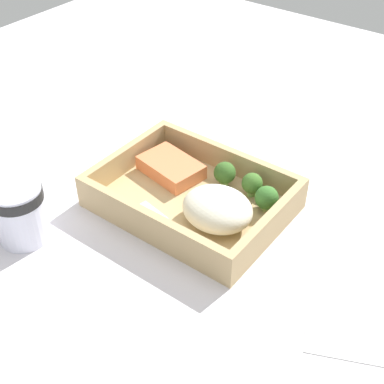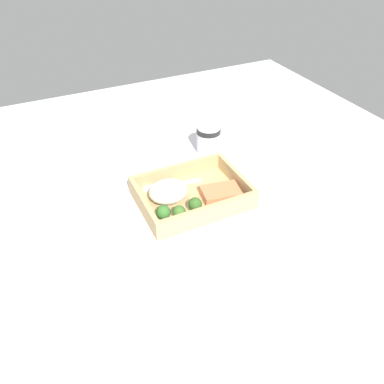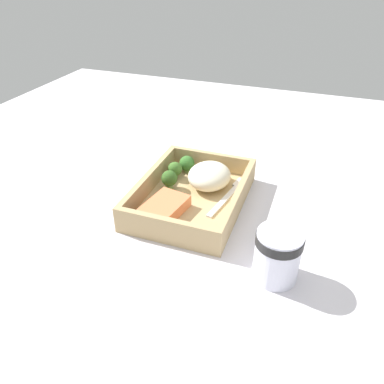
{
  "view_description": "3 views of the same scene",
  "coord_description": "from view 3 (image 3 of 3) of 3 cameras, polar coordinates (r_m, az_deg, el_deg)",
  "views": [
    {
      "loc": [
        36.62,
        -48.68,
        51.54
      ],
      "look_at": [
        0.0,
        0.0,
        2.7
      ],
      "focal_mm": 50.0,
      "sensor_mm": 36.0,
      "label": 1
    },
    {
      "loc": [
        32.18,
        67.26,
        61.71
      ],
      "look_at": [
        0.0,
        0.0,
        2.7
      ],
      "focal_mm": 35.0,
      "sensor_mm": 36.0,
      "label": 2
    },
    {
      "loc": [
        -59.02,
        -21.46,
        43.63
      ],
      "look_at": [
        0.0,
        0.0,
        2.7
      ],
      "focal_mm": 35.0,
      "sensor_mm": 36.0,
      "label": 3
    }
  ],
  "objects": [
    {
      "name": "mashed_potatoes",
      "position": [
        0.79,
        2.66,
        2.47
      ],
      "size": [
        10.13,
        8.89,
        4.87
      ],
      "primitive_type": "ellipsoid",
      "color": "silver",
      "rests_on": "takeout_tray"
    },
    {
      "name": "broccoli_floret_2",
      "position": [
        0.82,
        -2.63,
        3.47
      ],
      "size": [
        3.14,
        3.14,
        3.76
      ],
      "color": "#729F50",
      "rests_on": "takeout_tray"
    },
    {
      "name": "salmon_fillet",
      "position": [
        0.71,
        -4.28,
        -2.44
      ],
      "size": [
        10.58,
        8.0,
        2.35
      ],
      "primitive_type": "cube",
      "rotation": [
        0.0,
        0.0,
        -0.18
      ],
      "color": "#E87C4D",
      "rests_on": "takeout_tray"
    },
    {
      "name": "broccoli_floret_3",
      "position": [
        0.78,
        -3.47,
        2.02
      ],
      "size": [
        3.35,
        3.35,
        4.14
      ],
      "color": "#72A157",
      "rests_on": "takeout_tray"
    },
    {
      "name": "paper_cup",
      "position": [
        0.59,
        12.91,
        -9.08
      ],
      "size": [
        7.2,
        7.2,
        8.61
      ],
      "color": "white",
      "rests_on": "ground_plane"
    },
    {
      "name": "receipt_slip",
      "position": [
        0.97,
        7.74,
        6.26
      ],
      "size": [
        14.32,
        17.08,
        0.24
      ],
      "primitive_type": "cube",
      "rotation": [
        0.0,
        0.0,
        0.42
      ],
      "color": "white",
      "rests_on": "ground_plane"
    },
    {
      "name": "takeout_tray",
      "position": [
        0.76,
        0.0,
        -1.32
      ],
      "size": [
        27.15,
        20.04,
        1.2
      ],
      "primitive_type": "cube",
      "color": "tan",
      "rests_on": "ground_plane"
    },
    {
      "name": "tray_rim",
      "position": [
        0.75,
        0.0,
        0.33
      ],
      "size": [
        27.15,
        20.04,
        4.04
      ],
      "color": "tan",
      "rests_on": "takeout_tray"
    },
    {
      "name": "ground_plane",
      "position": [
        0.77,
        0.0,
        -2.31
      ],
      "size": [
        160.0,
        160.0,
        2.0
      ],
      "primitive_type": "cube",
      "color": "silver"
    },
    {
      "name": "fork",
      "position": [
        0.77,
        5.78,
        -0.34
      ],
      "size": [
        15.82,
        4.63,
        0.44
      ],
      "color": "silver",
      "rests_on": "takeout_tray"
    },
    {
      "name": "broccoli_floret_1",
      "position": [
        0.84,
        -0.77,
        4.34
      ],
      "size": [
        3.45,
        3.45,
        3.85
      ],
      "color": "#84A45F",
      "rests_on": "takeout_tray"
    }
  ]
}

